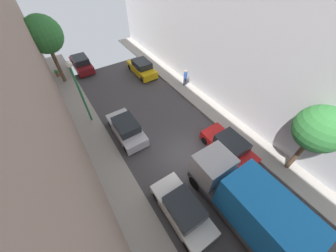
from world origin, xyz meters
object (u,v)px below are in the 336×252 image
at_px(parked_car_right_1, 229,147).
at_px(street_tree_1, 320,129).
at_px(delivery_truck, 248,203).
at_px(potted_plant_0, 57,72).
at_px(lamp_post, 77,85).
at_px(pedestrian, 185,77).
at_px(parked_car_left_3, 81,64).
at_px(parked_car_right_2, 142,68).
at_px(parked_car_left_1, 183,210).
at_px(street_tree_0, 44,35).
at_px(parked_car_left_2, 126,129).

bearing_deg(parked_car_right_1, street_tree_1, -52.01).
relative_size(delivery_truck, street_tree_1, 1.27).
distance_m(potted_plant_0, lamp_post, 9.62).
height_order(pedestrian, potted_plant_0, pedestrian).
distance_m(parked_car_left_3, parked_car_right_2, 7.20).
distance_m(street_tree_1, lamp_post, 15.56).
bearing_deg(lamp_post, delivery_truck, -69.65).
bearing_deg(parked_car_left_1, street_tree_0, 97.58).
relative_size(parked_car_left_1, delivery_truck, 0.64).
distance_m(parked_car_right_1, street_tree_0, 18.67).
distance_m(street_tree_0, lamp_post, 7.67).
height_order(street_tree_0, lamp_post, street_tree_0).
height_order(delivery_truck, pedestrian, delivery_truck).
distance_m(parked_car_left_1, parked_car_left_3, 19.68).
xyz_separation_m(delivery_truck, potted_plant_0, (-5.50, 21.44, -1.24)).
relative_size(parked_car_left_3, parked_car_right_1, 1.00).
bearing_deg(parked_car_left_2, parked_car_left_1, -90.00).
bearing_deg(parked_car_right_1, potted_plant_0, 114.61).
height_order(parked_car_right_1, potted_plant_0, parked_car_right_1).
relative_size(parked_car_right_2, street_tree_1, 0.81).
bearing_deg(parked_car_left_2, street_tree_1, -48.43).
bearing_deg(parked_car_left_1, pedestrian, 52.16).
height_order(parked_car_right_1, delivery_truck, delivery_truck).
bearing_deg(street_tree_1, delivery_truck, -176.43).
distance_m(parked_car_left_2, parked_car_right_1, 7.86).
bearing_deg(street_tree_0, parked_car_right_2, -22.17).
relative_size(parked_car_left_2, delivery_truck, 0.64).
bearing_deg(pedestrian, parked_car_left_3, 130.29).
xyz_separation_m(parked_car_right_2, delivery_truck, (-2.70, -16.77, 1.07)).
bearing_deg(parked_car_left_3, street_tree_1, -69.56).
relative_size(parked_car_right_2, delivery_truck, 0.64).
bearing_deg(parked_car_left_2, parked_car_right_1, -46.58).
height_order(parked_car_left_1, lamp_post, lamp_post).
xyz_separation_m(parked_car_left_1, potted_plant_0, (-2.80, 19.58, -0.18)).
relative_size(parked_car_left_1, street_tree_0, 0.65).
relative_size(pedestrian, potted_plant_0, 2.37).
bearing_deg(parked_car_left_2, pedestrian, 19.89).
distance_m(street_tree_0, potted_plant_0, 4.64).
xyz_separation_m(parked_car_right_1, street_tree_1, (2.50, -3.20, 3.28)).
height_order(delivery_truck, street_tree_0, street_tree_0).
xyz_separation_m(street_tree_0, lamp_post, (0.51, -7.56, -1.22)).
bearing_deg(lamp_post, pedestrian, -1.62).
relative_size(street_tree_0, street_tree_1, 1.24).
bearing_deg(lamp_post, parked_car_right_2, 30.93).
xyz_separation_m(parked_car_right_2, pedestrian, (2.58, -4.65, 0.35)).
distance_m(street_tree_0, street_tree_1, 22.20).
bearing_deg(parked_car_left_3, potted_plant_0, -178.10).
bearing_deg(parked_car_left_2, parked_car_right_2, 54.39).
bearing_deg(street_tree_1, lamp_post, 129.07).
height_order(parked_car_left_3, delivery_truck, delivery_truck).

